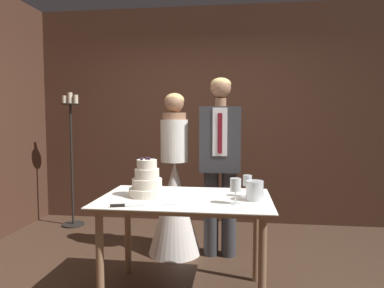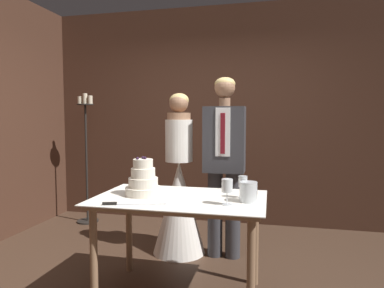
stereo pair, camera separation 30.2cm
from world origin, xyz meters
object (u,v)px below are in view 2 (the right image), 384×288
cake_table (180,209)px  candle_stand (86,159)px  cake_knife (122,204)px  groom (224,158)px  wine_glass_middle (227,187)px  hurricane_candle (248,192)px  bride (179,195)px  tiered_cake (143,181)px  wine_glass_near (243,183)px

cake_table → candle_stand: bearing=137.3°
cake_knife → groom: groom is taller
cake_table → wine_glass_middle: size_ratio=7.12×
groom → hurricane_candle: bearing=-71.4°
bride → candle_stand: bearing=153.4°
wine_glass_middle → candle_stand: 2.72m
tiered_cake → groom: groom is taller
cake_table → candle_stand: candle_stand is taller
cake_table → groom: (0.23, 0.84, 0.31)m
cake_table → cake_knife: bearing=-136.8°
hurricane_candle → wine_glass_middle: bearing=-140.0°
cake_knife → wine_glass_near: (0.81, 0.40, 0.11)m
hurricane_candle → bride: bride is taller
cake_table → wine_glass_middle: wine_glass_middle is taller
tiered_cake → bride: 0.88m
cake_table → tiered_cake: 0.37m
wine_glass_near → wine_glass_middle: size_ratio=0.92×
groom → candle_stand: (-1.95, 0.74, -0.14)m
groom → cake_knife: bearing=-116.3°
cake_table → wine_glass_near: bearing=10.2°
tiered_cake → hurricane_candle: size_ratio=2.09×
hurricane_candle → bride: 1.18m
bride → candle_stand: candle_stand is taller
bride → wine_glass_middle: bearing=-58.0°
wine_glass_near → bride: size_ratio=0.10×
wine_glass_middle → groom: groom is taller
tiered_cake → cake_knife: size_ratio=0.71×
candle_stand → tiered_cake: bearing=-48.1°
cake_knife → hurricane_candle: size_ratio=2.95×
tiered_cake → cake_knife: (-0.03, -0.33, -0.10)m
cake_knife → wine_glass_near: bearing=10.2°
wine_glass_middle → bride: (-0.62, 0.99, -0.31)m
wine_glass_near → bride: bride is taller
cake_table → hurricane_candle: bearing=-3.5°
wine_glass_near → hurricane_candle: size_ratio=1.15×
cake_table → groom: bearing=74.4°
tiered_cake → hurricane_candle: 0.83m
cake_knife → hurricane_candle: (0.86, 0.29, 0.06)m
cake_table → wine_glass_middle: bearing=-21.4°
cake_knife → wine_glass_near: 0.92m
cake_knife → bride: bride is taller
wine_glass_near → groom: groom is taller
tiered_cake → candle_stand: size_ratio=0.18×
cake_knife → groom: size_ratio=0.24×
cake_knife → candle_stand: candle_stand is taller
cake_table → bride: 0.88m
wine_glass_middle → candle_stand: (-2.10, 1.73, -0.05)m
hurricane_candle → candle_stand: size_ratio=0.09×
cake_knife → candle_stand: (-1.38, 1.90, 0.07)m
wine_glass_near → candle_stand: size_ratio=0.10×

